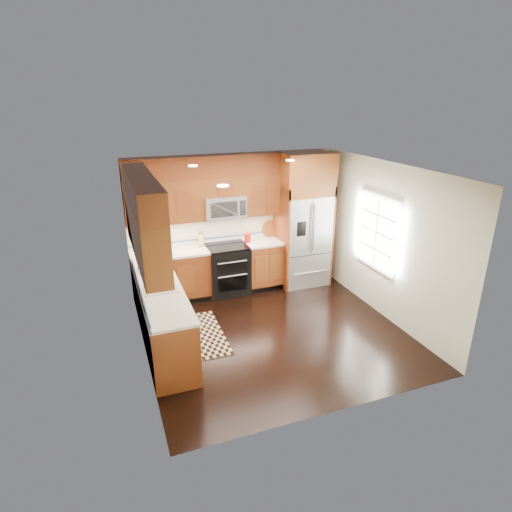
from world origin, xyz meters
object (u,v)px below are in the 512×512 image
object	(u,v)px
range	(227,269)
knife_block	(201,240)
refrigerator	(303,220)
rug	(196,335)
utensil_crock	(248,236)

from	to	relation	value
range	knife_block	world-z (taller)	knife_block
refrigerator	rug	world-z (taller)	refrigerator
refrigerator	knife_block	distance (m)	2.02
range	rug	size ratio (longest dim) A/B	0.66
knife_block	rug	bearing A→B (deg)	-108.07
rug	knife_block	world-z (taller)	knife_block
range	utensil_crock	world-z (taller)	utensil_crock
refrigerator	utensil_crock	size ratio (longest dim) A/B	7.11
refrigerator	range	bearing A→B (deg)	178.60
range	rug	world-z (taller)	range
rug	utensil_crock	xyz separation A→B (m)	(1.39, 1.46, 1.06)
refrigerator	utensil_crock	bearing A→B (deg)	173.90
refrigerator	knife_block	bearing A→B (deg)	173.60
utensil_crock	knife_block	bearing A→B (deg)	173.21
knife_block	utensil_crock	xyz separation A→B (m)	(0.88, -0.10, 0.01)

